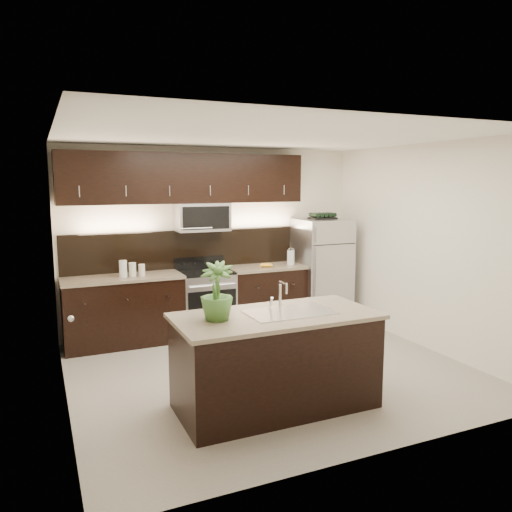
{
  "coord_description": "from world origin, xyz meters",
  "views": [
    {
      "loc": [
        -2.43,
        -5.06,
        2.2
      ],
      "look_at": [
        0.05,
        0.55,
        1.29
      ],
      "focal_mm": 35.0,
      "sensor_mm": 36.0,
      "label": 1
    }
  ],
  "objects": [
    {
      "name": "french_press",
      "position": [
        1.11,
        1.64,
        1.07
      ],
      "size": [
        0.12,
        0.12,
        0.34
      ],
      "rotation": [
        0.0,
        0.0,
        -0.05
      ],
      "color": "silver",
      "rests_on": "counter_run"
    },
    {
      "name": "ground",
      "position": [
        0.0,
        0.0,
        0.0
      ],
      "size": [
        4.5,
        4.5,
        0.0
      ],
      "primitive_type": "plane",
      "color": "gray",
      "rests_on": "ground"
    },
    {
      "name": "sink_faucet",
      "position": [
        -0.22,
        -0.86,
        0.96
      ],
      "size": [
        0.84,
        0.5,
        0.28
      ],
      "color": "silver",
      "rests_on": "island"
    },
    {
      "name": "bananas",
      "position": [
        0.62,
        1.61,
        0.97
      ],
      "size": [
        0.23,
        0.2,
        0.06
      ],
      "primitive_type": "ellipsoid",
      "rotation": [
        0.0,
        0.0,
        -0.29
      ],
      "color": "gold",
      "rests_on": "counter_run"
    },
    {
      "name": "wine_rack",
      "position": [
        1.66,
        1.63,
        1.67
      ],
      "size": [
        0.4,
        0.25,
        0.1
      ],
      "color": "black",
      "rests_on": "refrigerator"
    },
    {
      "name": "room_walls",
      "position": [
        -0.11,
        -0.04,
        1.7
      ],
      "size": [
        4.52,
        4.02,
        2.71
      ],
      "color": "silver",
      "rests_on": "ground"
    },
    {
      "name": "canisters",
      "position": [
        -1.32,
        1.63,
        1.04
      ],
      "size": [
        0.34,
        0.11,
        0.22
      ],
      "rotation": [
        0.0,
        0.0,
        -0.07
      ],
      "color": "silver",
      "rests_on": "counter_run"
    },
    {
      "name": "island",
      "position": [
        -0.37,
        -0.87,
        0.47
      ],
      "size": [
        1.96,
        0.96,
        0.94
      ],
      "color": "black",
      "rests_on": "ground"
    },
    {
      "name": "counter_run",
      "position": [
        -0.46,
        1.69,
        0.47
      ],
      "size": [
        3.51,
        0.65,
        0.94
      ],
      "color": "black",
      "rests_on": "ground"
    },
    {
      "name": "upper_fixtures",
      "position": [
        -0.43,
        1.84,
        2.14
      ],
      "size": [
        3.49,
        0.4,
        1.66
      ],
      "color": "black",
      "rests_on": "counter_run"
    },
    {
      "name": "refrigerator",
      "position": [
        1.66,
        1.63,
        0.81
      ],
      "size": [
        0.78,
        0.71,
        1.62
      ],
      "primitive_type": "cube",
      "color": "#B2B2B7",
      "rests_on": "ground"
    },
    {
      "name": "plant",
      "position": [
        -0.96,
        -0.84,
        1.21
      ],
      "size": [
        0.4,
        0.4,
        0.54
      ],
      "primitive_type": "imported",
      "rotation": [
        0.0,
        0.0,
        -0.43
      ],
      "color": "#3A6628",
      "rests_on": "island"
    }
  ]
}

